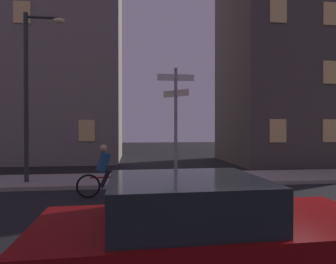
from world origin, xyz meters
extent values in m
plane|color=black|center=(0.00, 0.00, 0.00)|extent=(80.00, 80.00, 0.00)
cube|color=gray|center=(0.00, 5.97, 0.07)|extent=(40.00, 2.77, 0.14)
cylinder|color=gray|center=(-1.45, 4.98, 2.24)|extent=(0.12, 0.12, 4.20)
cube|color=white|center=(-1.45, 4.98, 3.99)|extent=(1.37, 0.03, 0.24)
cube|color=beige|center=(-1.45, 4.98, 3.40)|extent=(0.83, 0.83, 0.24)
cylinder|color=#2D2D30|center=(-6.92, 5.57, 3.24)|extent=(0.16, 0.16, 6.21)
cylinder|color=#2D2D30|center=(-6.34, 5.57, 6.20)|extent=(1.17, 0.10, 0.10)
ellipsoid|color=#F9E099|center=(-5.75, 5.57, 6.10)|extent=(0.44, 0.28, 0.20)
cube|color=maroon|center=(-2.04, -1.97, 0.65)|extent=(4.43, 1.88, 0.59)
cube|color=#23282D|center=(-2.37, -1.98, 1.21)|extent=(1.92, 1.67, 0.52)
cylinder|color=black|center=(-0.61, -1.05, 0.32)|extent=(0.65, 0.24, 0.64)
cylinder|color=black|center=(-3.51, -1.13, 0.32)|extent=(0.65, 0.24, 0.64)
sphere|color=#F9EFCC|center=(0.16, -1.31, 0.65)|extent=(0.16, 0.16, 0.16)
torus|color=black|center=(-3.27, 3.42, 0.36)|extent=(0.72, 0.11, 0.72)
torus|color=black|center=(-4.37, 3.35, 0.36)|extent=(0.72, 0.11, 0.72)
cylinder|color=red|center=(-3.82, 3.39, 0.61)|extent=(1.00, 0.11, 0.04)
cylinder|color=navy|center=(-3.92, 3.38, 1.08)|extent=(0.47, 0.35, 0.61)
sphere|color=tan|center=(-3.92, 3.38, 1.50)|extent=(0.22, 0.22, 0.22)
cylinder|color=black|center=(-3.87, 3.47, 0.58)|extent=(0.35, 0.14, 0.55)
cylinder|color=black|center=(-3.86, 3.29, 0.58)|extent=(0.35, 0.14, 0.55)
cube|color=slate|center=(-9.08, 14.33, 9.64)|extent=(10.36, 6.36, 19.27)
cube|color=#F2C672|center=(-5.62, 11.12, 2.00)|extent=(0.90, 0.06, 1.20)
cube|color=#F2C672|center=(-9.08, 11.12, 8.51)|extent=(0.90, 0.06, 1.20)
cube|color=#F2C672|center=(4.37, 8.42, 2.00)|extent=(0.90, 0.06, 1.20)
cube|color=#F2C672|center=(7.31, 8.42, 2.00)|extent=(0.90, 0.06, 1.20)
cube|color=#F2C672|center=(7.31, 8.42, 5.07)|extent=(0.90, 0.06, 1.20)
cube|color=#F2C672|center=(4.37, 8.42, 8.15)|extent=(0.90, 0.06, 1.20)
cube|color=#F2C672|center=(7.31, 8.42, 8.15)|extent=(0.90, 0.06, 1.20)
camera|label=1|loc=(-3.02, -5.49, 2.07)|focal=30.61mm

